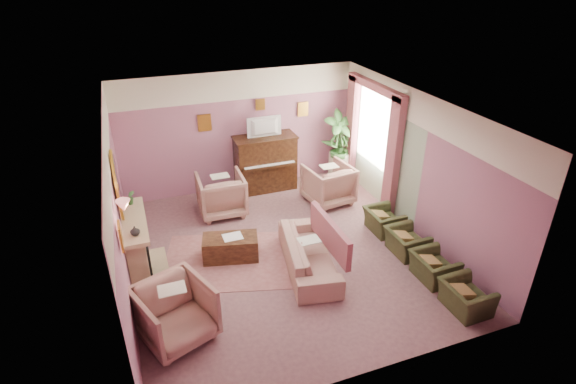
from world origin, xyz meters
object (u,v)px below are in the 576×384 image
object	(u,v)px
piano	(265,164)
olive_chair_c	(407,239)
floral_armchair_right	(328,182)
olive_chair_d	(384,217)
coffee_table	(231,248)
sofa	(309,248)
side_table	(339,165)
floral_armchair_left	(221,192)
olive_chair_b	(434,263)
television	(265,126)
floral_armchair_front	(175,310)
olive_chair_a	(466,293)

from	to	relation	value
piano	olive_chair_c	distance (m)	3.86
floral_armchair_right	olive_chair_d	size ratio (longest dim) A/B	1.35
coffee_table	sofa	xyz separation A→B (m)	(1.24, -0.75, 0.18)
olive_chair_d	side_table	xyz separation A→B (m)	(0.24, 2.56, 0.03)
coffee_table	floral_armchair_right	bearing A→B (deg)	27.61
piano	floral_armchair_left	distance (m)	1.49
floral_armchair_right	olive_chair_b	distance (m)	3.21
floral_armchair_left	olive_chair_b	xyz separation A→B (m)	(2.90, -3.51, -0.18)
television	floral_armchair_right	size ratio (longest dim) A/B	0.80
coffee_table	olive_chair_d	world-z (taller)	olive_chair_d
floral_armchair_right	piano	bearing A→B (deg)	134.53
floral_armchair_right	floral_armchair_front	size ratio (longest dim) A/B	1.00
side_table	olive_chair_b	bearing A→B (deg)	-93.29
floral_armchair_right	olive_chair_d	distance (m)	1.62
piano	olive_chair_b	world-z (taller)	piano
olive_chair_b	floral_armchair_left	bearing A→B (deg)	129.63
floral_armchair_front	floral_armchair_left	bearing A→B (deg)	66.95
coffee_table	olive_chair_c	world-z (taller)	olive_chair_c
coffee_table	floral_armchair_front	bearing A→B (deg)	-126.06
floral_armchair_right	olive_chair_a	size ratio (longest dim) A/B	1.35
television	piano	bearing A→B (deg)	90.00
television	coffee_table	bearing A→B (deg)	-121.21
television	sofa	distance (m)	3.42
television	coffee_table	world-z (taller)	television
floral_armchair_right	olive_chair_d	xyz separation A→B (m)	(0.53, -1.52, -0.18)
olive_chair_b	piano	bearing A→B (deg)	110.98
olive_chair_d	television	bearing A→B (deg)	122.29
coffee_table	olive_chair_d	size ratio (longest dim) A/B	1.36
television	floral_armchair_front	size ratio (longest dim) A/B	0.80
piano	floral_armchair_right	distance (m)	1.60
piano	olive_chair_a	xyz separation A→B (m)	(1.65, -5.12, -0.33)
olive_chair_b	television	bearing A→B (deg)	111.21
sofa	floral_armchair_front	bearing A→B (deg)	-159.89
piano	sofa	size ratio (longest dim) A/B	0.70
sofa	olive_chair_b	world-z (taller)	sofa
olive_chair_a	side_table	size ratio (longest dim) A/B	1.05
olive_chair_b	olive_chair_c	xyz separation A→B (m)	(0.00, 0.82, 0.00)
floral_armchair_left	olive_chair_a	xyz separation A→B (m)	(2.90, -4.33, -0.18)
floral_armchair_left	floral_armchair_right	size ratio (longest dim) A/B	1.00
piano	floral_armchair_right	bearing A→B (deg)	-45.47
piano	olive_chair_a	distance (m)	5.39
piano	olive_chair_d	world-z (taller)	piano
side_table	sofa	bearing A→B (deg)	-124.07
television	olive_chair_b	xyz separation A→B (m)	(1.65, -4.25, -1.28)
television	olive_chair_c	xyz separation A→B (m)	(1.65, -3.43, -1.28)
piano	side_table	xyz separation A→B (m)	(1.89, -0.10, -0.30)
sofa	olive_chair_c	bearing A→B (deg)	-7.02
floral_armchair_front	side_table	bearing A→B (deg)	41.48
floral_armchair_right	sofa	bearing A→B (deg)	-122.68
television	olive_chair_a	bearing A→B (deg)	-71.98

